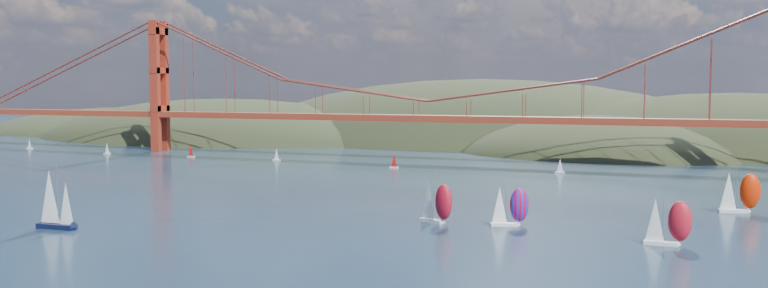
% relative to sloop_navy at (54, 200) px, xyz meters
% --- Properties ---
extents(ground, '(1200.00, 1200.00, 0.00)m').
position_rel_sloop_navy_xyz_m(ground, '(28.43, -27.62, -5.58)').
color(ground, black).
rests_on(ground, ground).
extents(headlands, '(725.00, 225.00, 96.00)m').
position_rel_sloop_navy_xyz_m(headlands, '(73.38, 250.67, -18.04)').
color(headlands, black).
rests_on(headlands, ground).
extents(bridge, '(552.00, 12.00, 55.00)m').
position_rel_sloop_navy_xyz_m(bridge, '(26.68, 152.38, 26.65)').
color(bridge, maroon).
rests_on(bridge, ground).
extents(sloop_navy, '(8.20, 4.73, 12.64)m').
position_rel_sloop_navy_xyz_m(sloop_navy, '(0.00, 0.00, 0.00)').
color(sloop_navy, black).
rests_on(sloop_navy, ground).
extents(racer_0, '(8.17, 5.93, 9.19)m').
position_rel_sloop_navy_xyz_m(racer_0, '(67.40, 31.87, -1.24)').
color(racer_0, white).
rests_on(racer_0, ground).
extents(racer_1, '(7.81, 3.15, 9.01)m').
position_rel_sloop_navy_xyz_m(racer_1, '(111.07, 25.52, -1.32)').
color(racer_1, white).
rests_on(racer_1, ground).
extents(racer_3, '(8.78, 4.58, 9.86)m').
position_rel_sloop_navy_xyz_m(racer_3, '(125.69, 66.91, -0.92)').
color(racer_3, white).
rests_on(racer_3, ground).
extents(racer_rwb, '(7.72, 5.03, 8.63)m').
position_rel_sloop_navy_xyz_m(racer_rwb, '(81.92, 33.72, -1.50)').
color(racer_rwb, white).
rests_on(racer_rwb, ground).
extents(distant_boat_0, '(3.00, 2.00, 4.70)m').
position_rel_sloop_navy_xyz_m(distant_boat_0, '(-150.63, 138.71, -3.17)').
color(distant_boat_0, silver).
rests_on(distant_boat_0, ground).
extents(distant_boat_1, '(3.00, 2.00, 4.70)m').
position_rel_sloop_navy_xyz_m(distant_boat_1, '(-101.00, 130.37, -3.17)').
color(distant_boat_1, silver).
rests_on(distant_boat_1, ground).
extents(distant_boat_2, '(3.00, 2.00, 4.70)m').
position_rel_sloop_navy_xyz_m(distant_boat_2, '(-61.97, 132.05, -3.17)').
color(distant_boat_2, silver).
rests_on(distant_boat_2, ground).
extents(distant_boat_3, '(3.00, 2.00, 4.70)m').
position_rel_sloop_navy_xyz_m(distant_boat_3, '(-23.99, 131.39, -3.17)').
color(distant_boat_3, silver).
rests_on(distant_boat_3, ground).
extents(distant_boat_8, '(3.00, 2.00, 4.70)m').
position_rel_sloop_navy_xyz_m(distant_boat_8, '(79.33, 128.39, -3.17)').
color(distant_boat_8, silver).
rests_on(distant_boat_8, ground).
extents(distant_boat_9, '(3.00, 2.00, 4.70)m').
position_rel_sloop_navy_xyz_m(distant_boat_9, '(25.19, 123.33, -3.17)').
color(distant_boat_9, silver).
rests_on(distant_boat_9, ground).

